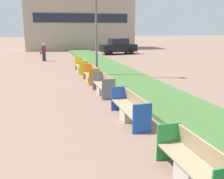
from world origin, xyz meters
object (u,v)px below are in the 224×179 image
Objects in this scene: bench_blue_frame at (130,110)px; pedestrian_walking at (44,52)px; bench_yellow_frame at (82,67)px; parked_car_distant at (118,46)px; bench_green_frame at (193,167)px; bench_grey_frame at (104,87)px; bench_orange_frame at (92,76)px.

bench_blue_frame is 17.74m from pedestrian_walking.
bench_yellow_frame is 0.47× the size of parked_car_distant.
parked_car_distant is at bearing 25.97° from pedestrian_walking.
pedestrian_walking reaches higher than bench_green_frame.
pedestrian_walking reaches higher than bench_grey_frame.
bench_blue_frame is at bearing -110.53° from parked_car_distant.
pedestrian_walking is (-2.45, 13.76, 0.46)m from bench_grey_frame.
bench_green_frame and bench_grey_frame have the same top height.
bench_orange_frame is 0.95× the size of bench_yellow_frame.
parked_car_distant is (6.27, 18.01, 0.54)m from bench_grey_frame.
bench_green_frame is 10.74m from bench_orange_frame.
bench_yellow_frame is (-0.00, 10.36, -0.01)m from bench_blue_frame.
pedestrian_walking is at bearing 97.97° from bench_blue_frame.
parked_car_distant reaches higher than bench_grey_frame.
bench_orange_frame is (-0.00, 3.00, -0.01)m from bench_grey_frame.
bench_grey_frame is 1.29× the size of pedestrian_walking.
parked_car_distant is at bearing 61.27° from bench_yellow_frame.
bench_green_frame is 0.49× the size of parked_car_distant.
bench_green_frame is at bearing -83.49° from pedestrian_walking.
bench_orange_frame and bench_yellow_frame have the same top height.
bench_yellow_frame is (-0.00, 6.56, -0.00)m from bench_grey_frame.
bench_green_frame is at bearing -89.99° from bench_orange_frame.
bench_blue_frame is 10.36m from bench_yellow_frame.
bench_blue_frame is 6.80m from bench_orange_frame.
bench_orange_frame is (-0.01, 6.80, -0.01)m from bench_blue_frame.
bench_blue_frame and bench_grey_frame have the same top height.
bench_green_frame is 1.09× the size of bench_orange_frame.
bench_grey_frame is 1.04× the size of bench_yellow_frame.
bench_blue_frame is at bearing -89.94° from bench_grey_frame.
bench_green_frame is 0.87× the size of bench_blue_frame.
bench_green_frame is 3.94m from bench_blue_frame.
bench_orange_frame is at bearing 90.05° from bench_blue_frame.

